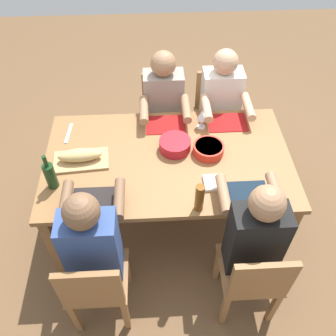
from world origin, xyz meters
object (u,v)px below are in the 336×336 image
(diner_far_right, at_px, (221,104))
(bread_loaf, at_px, (80,155))
(chair_far_center, at_px, (163,112))
(wine_glass, at_px, (202,116))
(serving_bowl_salad, at_px, (175,144))
(napkin_stack, at_px, (214,183))
(diner_far_center, at_px, (164,106))
(wine_bottle, at_px, (50,175))
(beer_bottle, at_px, (199,198))
(chair_near_left, at_px, (96,286))
(diner_near_left, at_px, (93,243))
(serving_bowl_fruit, at_px, (209,149))
(chair_near_right, at_px, (253,278))
(chair_far_right, at_px, (216,110))
(diner_near_right, at_px, (253,236))
(cutting_board, at_px, (81,160))
(dining_table, at_px, (168,165))

(diner_far_right, bearing_deg, bread_loaf, -149.68)
(chair_far_center, xyz_separation_m, wine_glass, (0.29, -0.52, 0.37))
(serving_bowl_salad, relative_size, napkin_stack, 1.71)
(diner_far_center, xyz_separation_m, napkin_stack, (0.31, -0.94, 0.05))
(wine_bottle, distance_m, beer_bottle, 1.01)
(diner_far_right, distance_m, wine_glass, 0.43)
(chair_near_left, bearing_deg, napkin_stack, 35.93)
(chair_near_left, distance_m, napkin_stack, 1.04)
(diner_near_left, bearing_deg, bread_loaf, 101.34)
(serving_bowl_fruit, relative_size, beer_bottle, 1.05)
(wine_glass, bearing_deg, diner_near_left, -128.22)
(chair_near_right, relative_size, serving_bowl_salad, 3.56)
(chair_far_right, distance_m, napkin_stack, 1.17)
(serving_bowl_fruit, distance_m, wine_glass, 0.30)
(diner_far_right, height_order, beer_bottle, diner_far_right)
(serving_bowl_fruit, distance_m, serving_bowl_salad, 0.25)
(diner_near_right, bearing_deg, chair_near_left, -169.71)
(chair_far_right, distance_m, beer_bottle, 1.41)
(diner_near_left, bearing_deg, beer_bottle, 16.53)
(wine_bottle, bearing_deg, beer_bottle, -14.04)
(chair_near_right, height_order, cutting_board, chair_near_right)
(chair_far_right, xyz_separation_m, wine_glass, (-0.22, -0.52, 0.37))
(chair_far_center, relative_size, beer_bottle, 3.86)
(chair_far_center, xyz_separation_m, diner_far_center, (-0.00, -0.18, 0.21))
(diner_far_right, xyz_separation_m, napkin_stack, (-0.20, -0.94, 0.05))
(diner_far_right, bearing_deg, chair_near_right, -90.00)
(dining_table, distance_m, serving_bowl_salad, 0.17)
(serving_bowl_fruit, bearing_deg, bread_loaf, -177.58)
(serving_bowl_fruit, relative_size, wine_bottle, 0.80)
(beer_bottle, distance_m, napkin_stack, 0.26)
(chair_near_right, distance_m, diner_near_left, 1.05)
(dining_table, xyz_separation_m, wine_bottle, (-0.81, -0.22, 0.18))
(chair_near_left, distance_m, cutting_board, 0.91)
(chair_near_right, height_order, serving_bowl_salad, chair_near_right)
(chair_near_left, xyz_separation_m, cutting_board, (-0.13, 0.86, 0.27))
(chair_near_right, xyz_separation_m, diner_near_right, (0.00, 0.18, 0.21))
(diner_far_right, bearing_deg, serving_bowl_fruit, -107.61)
(diner_near_left, bearing_deg, serving_bowl_fruit, 41.27)
(diner_far_center, distance_m, wine_glass, 0.47)
(chair_near_left, distance_m, beer_bottle, 0.87)
(beer_bottle, bearing_deg, bread_loaf, 150.09)
(serving_bowl_salad, bearing_deg, chair_far_center, 94.33)
(dining_table, height_order, diner_near_right, diner_near_right)
(diner_near_left, relative_size, serving_bowl_salad, 5.02)
(serving_bowl_fruit, height_order, wine_bottle, wine_bottle)
(chair_near_left, relative_size, beer_bottle, 3.86)
(serving_bowl_salad, xyz_separation_m, wine_glass, (0.23, 0.24, 0.07))
(diner_far_right, height_order, bread_loaf, diner_far_right)
(diner_near_left, height_order, wine_bottle, diner_near_left)
(chair_near_right, distance_m, napkin_stack, 0.68)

